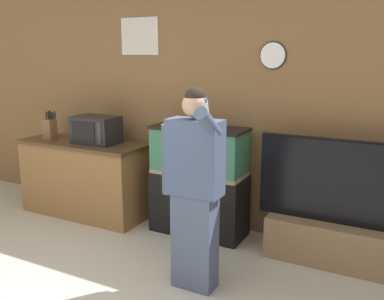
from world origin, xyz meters
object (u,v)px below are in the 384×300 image
at_px(knife_block, 50,129).
at_px(aquarium_on_stand, 199,181).
at_px(counter_island, 84,178).
at_px(person_standing, 194,187).
at_px(tv_on_stand, 334,228).
at_px(microwave, 96,130).

height_order(knife_block, aquarium_on_stand, knife_block).
bearing_deg(aquarium_on_stand, counter_island, -174.01).
distance_m(aquarium_on_stand, person_standing, 1.12).
distance_m(counter_island, tv_on_stand, 2.85).
xyz_separation_m(microwave, person_standing, (1.71, -0.87, -0.18)).
xyz_separation_m(aquarium_on_stand, person_standing, (0.46, -0.99, 0.28)).
bearing_deg(counter_island, microwave, 9.99).
bearing_deg(aquarium_on_stand, knife_block, -174.00).
height_order(microwave, aquarium_on_stand, microwave).
distance_m(microwave, aquarium_on_stand, 1.34).
bearing_deg(aquarium_on_stand, tv_on_stand, -1.11).
xyz_separation_m(counter_island, aquarium_on_stand, (1.45, 0.15, 0.14)).
bearing_deg(person_standing, counter_island, 156.36).
relative_size(tv_on_stand, person_standing, 0.87).
relative_size(counter_island, tv_on_stand, 1.09).
relative_size(microwave, tv_on_stand, 0.36).
bearing_deg(person_standing, knife_block, 161.47).
relative_size(counter_island, aquarium_on_stand, 1.35).
relative_size(counter_island, microwave, 3.05).
height_order(counter_island, aquarium_on_stand, aquarium_on_stand).
bearing_deg(microwave, person_standing, -26.94).
relative_size(knife_block, person_standing, 0.21).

